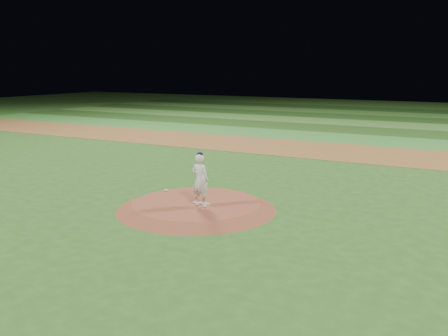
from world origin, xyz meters
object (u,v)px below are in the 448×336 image
Objects in this scene: pitchers_mound at (196,206)px; pitcher_on_mound at (200,180)px; pitching_rubber at (201,203)px; rosin_bag at (166,190)px.

pitcher_on_mound reaches higher than pitchers_mound.
pitchers_mound is 8.84× the size of pitching_rubber.
pitchers_mound is 0.27m from pitching_rubber.
pitching_rubber is 0.34× the size of pitcher_on_mound.
pitching_rubber is at bearing -22.75° from rosin_bag.
pitcher_on_mound is at bearing -68.35° from pitching_rubber.
rosin_bag is 0.07× the size of pitcher_on_mound.
pitcher_on_mound is (0.13, -0.29, 0.89)m from pitching_rubber.
pitcher_on_mound reaches higher than rosin_bag.
pitchers_mound is 1.14m from pitcher_on_mound.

